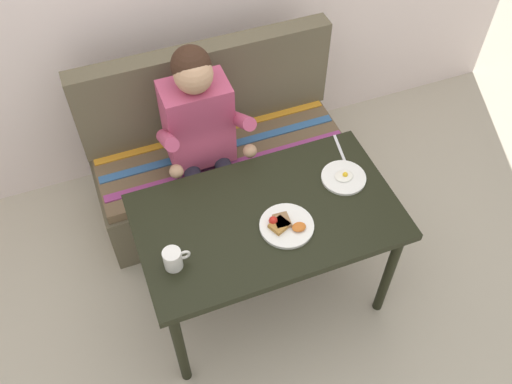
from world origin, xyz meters
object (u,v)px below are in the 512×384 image
(coffee_mug, at_px, (173,259))
(knife, at_px, (340,149))
(couch, at_px, (219,158))
(plate_eggs, at_px, (344,177))
(person, at_px, (202,134))
(table, at_px, (267,225))
(plate_breakfast, at_px, (286,225))

(coffee_mug, relative_size, knife, 0.59)
(couch, bearing_deg, plate_eggs, -58.95)
(person, relative_size, coffee_mug, 10.27)
(plate_eggs, bearing_deg, person, 136.39)
(person, bearing_deg, table, -77.84)
(person, distance_m, knife, 0.70)
(couch, relative_size, knife, 7.20)
(plate_breakfast, bearing_deg, person, 104.43)
(plate_eggs, bearing_deg, plate_breakfast, -156.13)
(plate_breakfast, distance_m, knife, 0.56)
(person, height_order, plate_breakfast, person)
(coffee_mug, bearing_deg, plate_breakfast, 1.90)
(plate_eggs, xyz_separation_m, knife, (0.07, 0.18, -0.01))
(plate_eggs, relative_size, coffee_mug, 1.82)
(coffee_mug, height_order, knife, coffee_mug)
(couch, xyz_separation_m, person, (-0.13, -0.17, 0.41))
(couch, xyz_separation_m, plate_eggs, (0.42, -0.69, 0.41))
(person, height_order, plate_eggs, person)
(coffee_mug, bearing_deg, couch, 61.81)
(person, bearing_deg, coffee_mug, -116.02)
(table, xyz_separation_m, coffee_mug, (-0.47, -0.11, 0.13))
(plate_breakfast, height_order, plate_eggs, plate_breakfast)
(table, distance_m, plate_breakfast, 0.14)
(couch, bearing_deg, table, -90.00)
(knife, bearing_deg, plate_breakfast, -132.35)
(plate_breakfast, xyz_separation_m, knife, (0.44, 0.34, -0.01))
(couch, xyz_separation_m, coffee_mug, (-0.47, -0.87, 0.45))
(person, relative_size, knife, 6.06)
(plate_breakfast, bearing_deg, couch, 93.24)
(plate_eggs, bearing_deg, knife, 68.75)
(person, xyz_separation_m, plate_breakfast, (0.18, -0.68, 0.00))
(table, xyz_separation_m, plate_eggs, (0.42, 0.07, 0.09))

